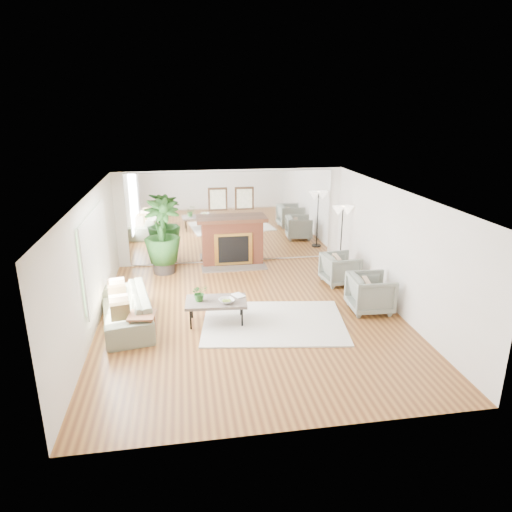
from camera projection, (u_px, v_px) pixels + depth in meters
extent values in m
plane|color=brown|center=(251.00, 316.00, 9.25)|extent=(7.00, 7.00, 0.00)
cube|color=white|center=(91.00, 266.00, 8.41)|extent=(0.02, 7.00, 2.50)
cube|color=white|center=(395.00, 250.00, 9.32)|extent=(0.02, 7.00, 2.50)
cube|color=white|center=(231.00, 217.00, 12.13)|extent=(6.00, 0.02, 2.50)
cube|color=silver|center=(231.00, 217.00, 12.12)|extent=(5.40, 0.04, 2.40)
cube|color=#B2E09E|center=(95.00, 254.00, 8.75)|extent=(0.04, 2.40, 1.50)
cube|color=brown|center=(232.00, 243.00, 12.14)|extent=(1.60, 0.40, 1.20)
cube|color=gold|center=(233.00, 249.00, 11.98)|extent=(1.00, 0.04, 0.85)
cube|color=black|center=(234.00, 249.00, 11.96)|extent=(0.80, 0.04, 0.70)
cube|color=#5B5148|center=(234.00, 268.00, 11.99)|extent=(1.70, 0.55, 0.03)
cube|color=#4D2818|center=(232.00, 220.00, 11.93)|extent=(1.85, 0.46, 0.10)
cube|color=#2F1F12|center=(218.00, 199.00, 11.87)|extent=(0.50, 0.04, 0.60)
cube|color=#2F1F12|center=(244.00, 198.00, 11.98)|extent=(0.50, 0.04, 0.60)
cube|color=white|center=(274.00, 322.00, 8.94)|extent=(3.00, 2.33, 0.03)
cube|color=#5B5148|center=(216.00, 302.00, 8.84)|extent=(1.23, 0.77, 0.06)
cylinder|color=black|center=(191.00, 319.00, 8.64)|extent=(0.04, 0.04, 0.41)
cylinder|color=black|center=(242.00, 317.00, 8.72)|extent=(0.04, 0.04, 0.41)
cylinder|color=black|center=(192.00, 308.00, 9.11)|extent=(0.04, 0.04, 0.41)
cylinder|color=black|center=(241.00, 307.00, 9.19)|extent=(0.04, 0.04, 0.41)
imported|color=gray|center=(126.00, 309.00, 8.83)|extent=(1.23, 2.30, 0.64)
imported|color=gray|center=(340.00, 269.00, 10.88)|extent=(0.87, 0.85, 0.73)
imported|color=gray|center=(371.00, 293.00, 9.39)|extent=(0.89, 0.87, 0.78)
cube|color=brown|center=(142.00, 315.00, 8.13)|extent=(0.50, 0.50, 0.04)
cylinder|color=brown|center=(131.00, 333.00, 8.02)|extent=(0.04, 0.04, 0.50)
cylinder|color=brown|center=(152.00, 333.00, 8.04)|extent=(0.04, 0.04, 0.50)
cylinder|color=brown|center=(135.00, 324.00, 8.37)|extent=(0.04, 0.04, 0.50)
cylinder|color=brown|center=(155.00, 323.00, 8.39)|extent=(0.04, 0.04, 0.50)
cylinder|color=black|center=(164.00, 265.00, 11.63)|extent=(0.55, 0.55, 0.39)
imported|color=#2A551F|center=(162.00, 232.00, 11.36)|extent=(1.08, 1.08, 1.61)
cylinder|color=black|center=(339.00, 269.00, 11.90)|extent=(0.28, 0.28, 0.04)
cylinder|color=black|center=(341.00, 240.00, 11.65)|extent=(0.03, 0.03, 1.62)
cone|color=white|center=(338.00, 211.00, 11.40)|extent=(0.30, 0.30, 0.22)
cone|color=white|center=(348.00, 211.00, 11.44)|extent=(0.30, 0.30, 0.22)
imported|color=#2A551F|center=(200.00, 293.00, 8.77)|extent=(0.36, 0.34, 0.34)
imported|color=brown|center=(226.00, 301.00, 8.72)|extent=(0.36, 0.36, 0.07)
imported|color=brown|center=(234.00, 296.00, 8.99)|extent=(0.29, 0.32, 0.02)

